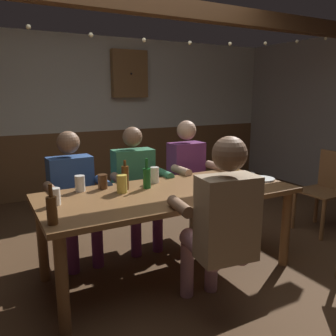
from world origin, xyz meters
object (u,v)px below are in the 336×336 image
(person_3, at_px, (221,221))
(chair_empty_near_left, at_px, (327,189))
(pint_glass_0, at_px, (103,182))
(pint_glass_3, at_px, (250,181))
(bottle_0, at_px, (236,170))
(person_0, at_px, (73,190))
(pint_glass_2, at_px, (155,175))
(dining_table, at_px, (169,201))
(bottle_2, at_px, (125,177))
(pint_glass_4, at_px, (224,184))
(wall_dart_cabinet, at_px, (129,74))
(pint_glass_5, at_px, (55,197))
(pint_glass_1, at_px, (122,184))
(person_2, at_px, (190,172))
(pint_glass_6, at_px, (80,183))
(bottle_1, at_px, (147,177))
(person_1, at_px, (136,181))
(bottle_3, at_px, (52,209))
(table_candle, at_px, (208,189))
(plate_0, at_px, (262,179))

(person_3, relative_size, chair_empty_near_left, 1.43)
(pint_glass_0, xyz_separation_m, pint_glass_3, (1.05, -0.61, 0.01))
(bottle_0, bearing_deg, person_0, 156.10)
(pint_glass_2, bearing_deg, dining_table, -92.48)
(bottle_0, relative_size, bottle_2, 0.98)
(person_0, xyz_separation_m, pint_glass_4, (0.98, -0.92, 0.15))
(chair_empty_near_left, relative_size, pint_glass_2, 6.28)
(wall_dart_cabinet, bearing_deg, pint_glass_5, -122.60)
(bottle_0, distance_m, pint_glass_1, 1.10)
(person_3, bearing_deg, pint_glass_4, 58.26)
(pint_glass_3, distance_m, pint_glass_4, 0.24)
(pint_glass_3, xyz_separation_m, wall_dart_cabinet, (0.17, 2.95, 0.99))
(person_2, bearing_deg, pint_glass_6, 14.50)
(pint_glass_1, bearing_deg, wall_dart_cabinet, 65.92)
(bottle_1, height_order, pint_glass_3, bottle_1)
(pint_glass_5, bearing_deg, bottle_2, 13.64)
(bottle_1, bearing_deg, dining_table, -52.56)
(chair_empty_near_left, height_order, pint_glass_5, chair_empty_near_left)
(person_3, relative_size, pint_glass_4, 8.47)
(person_1, relative_size, wall_dart_cabinet, 1.69)
(person_1, xyz_separation_m, pint_glass_3, (0.60, -0.97, 0.14))
(bottle_3, distance_m, pint_glass_1, 0.76)
(pint_glass_2, height_order, pint_glass_3, pint_glass_3)
(dining_table, distance_m, pint_glass_3, 0.68)
(table_candle, bearing_deg, person_1, 103.93)
(person_0, bearing_deg, chair_empty_near_left, 164.11)
(pint_glass_4, bearing_deg, chair_empty_near_left, 8.90)
(table_candle, xyz_separation_m, bottle_2, (-0.52, 0.43, 0.06))
(bottle_3, distance_m, pint_glass_4, 1.34)
(pint_glass_6, bearing_deg, bottle_0, -10.99)
(person_3, height_order, plate_0, person_3)
(dining_table, distance_m, wall_dart_cabinet, 3.00)
(pint_glass_0, bearing_deg, pint_glass_3, -29.96)
(table_candle, relative_size, pint_glass_5, 0.64)
(pint_glass_3, bearing_deg, bottle_1, 147.95)
(bottle_1, relative_size, pint_glass_6, 1.94)
(person_2, height_order, bottle_1, person_2)
(pint_glass_2, bearing_deg, chair_empty_near_left, -8.49)
(chair_empty_near_left, distance_m, pint_glass_6, 2.66)
(chair_empty_near_left, xyz_separation_m, pint_glass_5, (-2.87, 0.06, 0.31))
(person_3, relative_size, bottle_3, 4.96)
(person_0, xyz_separation_m, bottle_3, (-0.36, -0.98, 0.17))
(table_candle, xyz_separation_m, pint_glass_3, (0.38, -0.06, 0.03))
(chair_empty_near_left, bearing_deg, pint_glass_2, 81.48)
(pint_glass_0, bearing_deg, chair_empty_near_left, -7.44)
(person_2, xyz_separation_m, pint_glass_3, (-0.03, -0.97, 0.12))
(person_0, height_order, pint_glass_1, person_0)
(pint_glass_1, distance_m, wall_dart_cabinet, 2.94)
(dining_table, distance_m, bottle_2, 0.41)
(chair_empty_near_left, relative_size, plate_0, 3.83)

